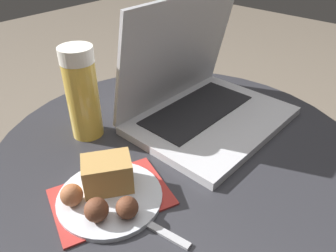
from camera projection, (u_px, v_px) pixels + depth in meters
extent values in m
cylinder|color=#515156|center=(177.00, 228.00, 0.82)|extent=(0.07, 0.07, 0.48)
cylinder|color=#2D2D33|center=(179.00, 150.00, 0.68)|extent=(0.75, 0.75, 0.02)
cube|color=#B7332D|center=(111.00, 197.00, 0.55)|extent=(0.23, 0.19, 0.00)
cube|color=silver|center=(211.00, 120.00, 0.74)|extent=(0.35, 0.26, 0.02)
cube|color=black|center=(198.00, 110.00, 0.76)|extent=(0.27, 0.13, 0.00)
cube|color=silver|center=(178.00, 52.00, 0.73)|extent=(0.35, 0.07, 0.25)
cube|color=black|center=(179.00, 52.00, 0.73)|extent=(0.32, 0.06, 0.23)
cylinder|color=gold|center=(83.00, 100.00, 0.67)|extent=(0.07, 0.07, 0.17)
cylinder|color=white|center=(76.00, 54.00, 0.61)|extent=(0.07, 0.07, 0.03)
cylinder|color=silver|center=(110.00, 197.00, 0.55)|extent=(0.18, 0.18, 0.01)
cube|color=tan|center=(107.00, 174.00, 0.55)|extent=(0.10, 0.09, 0.06)
sphere|color=brown|center=(96.00, 210.00, 0.50)|extent=(0.04, 0.04, 0.04)
sphere|color=brown|center=(127.00, 208.00, 0.50)|extent=(0.04, 0.04, 0.04)
sphere|color=#9E5B38|center=(72.00, 195.00, 0.52)|extent=(0.04, 0.04, 0.04)
cube|color=#B2B2B7|center=(154.00, 227.00, 0.50)|extent=(0.03, 0.13, 0.00)
cube|color=#B2B2B7|center=(110.00, 203.00, 0.54)|extent=(0.03, 0.06, 0.00)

